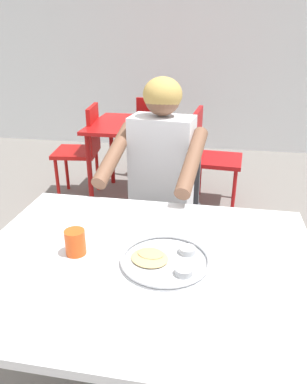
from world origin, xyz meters
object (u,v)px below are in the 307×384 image
at_px(thali_tray, 165,260).
at_px(table_background_red, 144,133).
at_px(chair_red_left, 84,145).
at_px(chair_red_right, 209,152).
at_px(drinking_cup, 75,241).
at_px(chair_foreground, 166,202).
at_px(table_foreground, 144,275).
at_px(chair_red_far, 158,132).
at_px(diner_foreground, 157,177).

bearing_deg(thali_tray, table_background_red, 103.45).
height_order(chair_red_left, chair_red_right, chair_red_left).
height_order(drinking_cup, chair_foreground, chair_foreground).
relative_size(table_foreground, chair_foreground, 1.42).
relative_size(drinking_cup, table_background_red, 0.10).
height_order(drinking_cup, chair_red_far, chair_red_far).
bearing_deg(chair_red_left, chair_red_right, 2.13).
xyz_separation_m(chair_foreground, diner_foreground, (-0.02, -0.22, 0.26)).
relative_size(drinking_cup, chair_red_right, 0.11).
relative_size(table_background_red, chair_red_far, 1.10).
xyz_separation_m(table_background_red, chair_red_far, (0.02, 0.62, -0.15)).
bearing_deg(chair_red_right, diner_foreground, -100.46).
bearing_deg(drinking_cup, chair_foreground, 78.96).
relative_size(drinking_cup, chair_red_left, 0.11).
bearing_deg(table_foreground, chair_red_left, 116.03).
bearing_deg(chair_red_right, table_foreground, -94.58).
bearing_deg(thali_tray, chair_red_far, 100.03).
height_order(thali_tray, table_background_red, thali_tray).
relative_size(table_background_red, chair_red_right, 1.09).
bearing_deg(chair_red_far, diner_foreground, -80.58).
relative_size(diner_foreground, chair_red_right, 1.46).
xyz_separation_m(table_foreground, chair_red_left, (-0.99, 2.03, -0.16)).
distance_m(chair_red_left, chair_red_right, 1.16).
height_order(table_background_red, chair_red_right, chair_red_right).
distance_m(thali_tray, chair_red_right, 2.10).
relative_size(thali_tray, chair_red_right, 0.36).
xyz_separation_m(table_foreground, chair_red_far, (-0.40, 2.69, -0.18)).
height_order(drinking_cup, chair_red_left, chair_red_left).
bearing_deg(chair_red_left, table_background_red, 3.00).
height_order(thali_tray, drinking_cup, drinking_cup).
xyz_separation_m(drinking_cup, table_background_red, (-0.17, 2.07, -0.14)).
height_order(table_background_red, chair_red_far, chair_red_far).
height_order(chair_foreground, chair_red_right, chair_red_right).
height_order(drinking_cup, diner_foreground, diner_foreground).
xyz_separation_m(diner_foreground, chair_red_right, (0.24, 1.32, -0.25)).
bearing_deg(chair_red_left, diner_foreground, -54.48).
relative_size(table_foreground, chair_red_far, 1.40).
height_order(table_foreground, drinking_cup, drinking_cup).
bearing_deg(table_foreground, chair_red_far, 98.45).
bearing_deg(diner_foreground, thali_tray, -78.40).
relative_size(chair_foreground, chair_red_left, 0.97).
xyz_separation_m(thali_tray, diner_foreground, (-0.16, 0.76, 0.00)).
relative_size(thali_tray, chair_red_left, 0.36).
distance_m(thali_tray, chair_red_far, 2.74).
relative_size(thali_tray, drinking_cup, 3.37).
xyz_separation_m(diner_foreground, table_background_red, (-0.34, 1.31, -0.11)).
relative_size(diner_foreground, chair_red_far, 1.46).
distance_m(drinking_cup, chair_red_right, 2.14).
distance_m(table_foreground, chair_red_left, 2.27).
xyz_separation_m(chair_foreground, chair_red_right, (0.22, 1.11, 0.00)).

